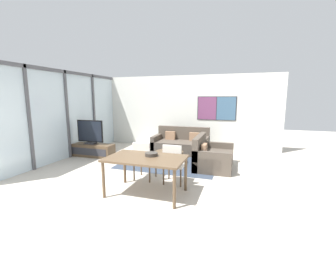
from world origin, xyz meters
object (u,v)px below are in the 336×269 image
(dining_chair_left, at_px, (144,159))
(sofa_side, at_px, (211,157))
(sofa_main, at_px, (181,145))
(television, at_px, (90,132))
(fruit_bowl, at_px, (151,154))
(dining_table, at_px, (146,161))
(tv_console, at_px, (91,150))
(dining_chair_centre, at_px, (174,162))
(coffee_table, at_px, (169,154))

(dining_chair_left, bearing_deg, sofa_side, 47.17)
(sofa_main, bearing_deg, television, -152.02)
(fruit_bowl, bearing_deg, sofa_side, 65.37)
(television, relative_size, sofa_side, 0.67)
(sofa_side, relative_size, dining_table, 0.91)
(tv_console, relative_size, sofa_main, 0.83)
(dining_table, relative_size, dining_chair_left, 1.68)
(tv_console, bearing_deg, dining_table, -36.43)
(television, xyz_separation_m, dining_chair_left, (2.59, -1.47, -0.29))
(sofa_main, height_order, sofa_side, same)
(dining_chair_left, xyz_separation_m, dining_chair_centre, (0.75, -0.03, 0.00))
(dining_table, bearing_deg, coffee_table, 95.69)
(dining_chair_centre, height_order, fruit_bowl, dining_chair_centre)
(sofa_main, height_order, fruit_bowl, sofa_main)
(sofa_side, relative_size, dining_chair_left, 1.54)
(coffee_table, bearing_deg, dining_chair_left, -95.74)
(fruit_bowl, bearing_deg, dining_chair_centre, 60.60)
(tv_console, height_order, coffee_table, tv_console)
(television, bearing_deg, sofa_main, 27.98)
(sofa_main, relative_size, fruit_bowl, 7.22)
(sofa_main, distance_m, sofa_side, 1.89)
(tv_console, xyz_separation_m, television, (0.00, 0.00, 0.60))
(coffee_table, relative_size, dining_chair_left, 0.91)
(tv_console, relative_size, dining_table, 1.02)
(television, xyz_separation_m, dining_chair_centre, (3.34, -1.50, -0.29))
(television, distance_m, dining_table, 3.69)
(television, bearing_deg, sofa_side, 0.44)
(sofa_main, relative_size, dining_chair_centre, 2.07)
(sofa_main, xyz_separation_m, dining_chair_left, (-0.15, -2.93, 0.24))
(dining_chair_left, relative_size, dining_chair_centre, 1.00)
(sofa_side, distance_m, dining_chair_centre, 1.68)
(sofa_main, bearing_deg, coffee_table, -90.00)
(television, xyz_separation_m, fruit_bowl, (3.03, -2.05, 0.00))
(sofa_main, height_order, dining_chair_left, dining_chair_left)
(coffee_table, bearing_deg, dining_chair_centre, -68.87)
(fruit_bowl, bearing_deg, dining_table, -115.20)
(television, distance_m, dining_chair_left, 3.00)
(tv_console, height_order, sofa_main, sofa_main)
(coffee_table, bearing_deg, sofa_side, -0.53)
(coffee_table, distance_m, fruit_bowl, 2.18)
(television, bearing_deg, coffee_table, 0.88)
(tv_console, bearing_deg, sofa_side, 0.45)
(dining_chair_centre, bearing_deg, coffee_table, 111.13)
(dining_chair_left, height_order, fruit_bowl, dining_chair_left)
(sofa_main, bearing_deg, dining_chair_left, -92.98)
(sofa_side, distance_m, dining_chair_left, 2.07)
(dining_chair_centre, bearing_deg, fruit_bowl, -119.40)
(fruit_bowl, bearing_deg, coffee_table, 97.78)
(coffee_table, bearing_deg, sofa_main, 90.00)
(dining_table, bearing_deg, dining_chair_centre, 61.40)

